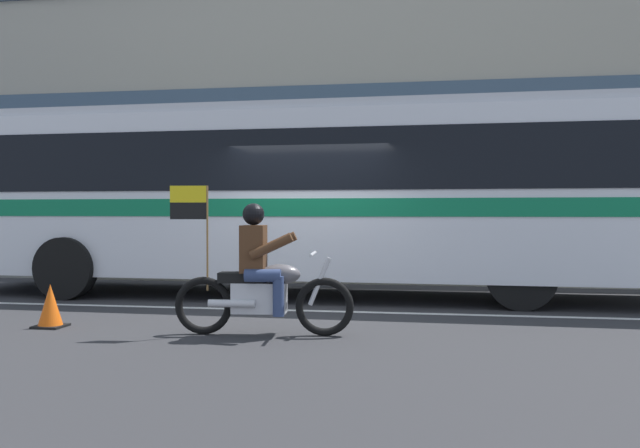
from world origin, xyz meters
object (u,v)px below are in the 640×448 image
object	(u,v)px
motorcycle_with_rider	(261,279)
traffic_cone	(50,307)
transit_bus	(308,187)
fire_hydrant	(534,257)

from	to	relation	value
motorcycle_with_rider	traffic_cone	world-z (taller)	motorcycle_with_rider
transit_bus	traffic_cone	distance (m)	4.85
transit_bus	motorcycle_with_rider	xyz separation A→B (m)	(0.18, -3.84, -1.22)
transit_bus	traffic_cone	world-z (taller)	transit_bus
traffic_cone	fire_hydrant	bearing A→B (deg)	45.04
motorcycle_with_rider	fire_hydrant	size ratio (longest dim) A/B	2.92
transit_bus	motorcycle_with_rider	world-z (taller)	transit_bus
motorcycle_with_rider	fire_hydrant	xyz separation A→B (m)	(4.00, 6.86, -0.15)
fire_hydrant	motorcycle_with_rider	bearing A→B (deg)	-120.24
transit_bus	motorcycle_with_rider	bearing A→B (deg)	-87.32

